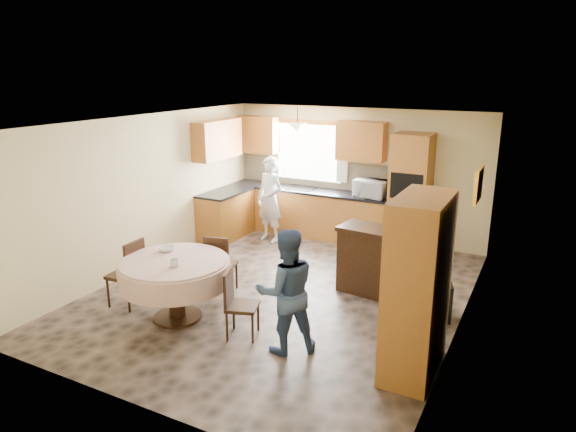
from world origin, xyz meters
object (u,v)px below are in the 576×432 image
at_px(dining_table, 175,273).
at_px(chair_back, 219,262).
at_px(person_sink, 270,200).
at_px(person_dining, 286,291).
at_px(chair_left, 130,270).
at_px(sideboard, 382,265).
at_px(cupboard, 418,287).
at_px(oven_tower, 410,193).
at_px(chair_right, 237,300).

bearing_deg(dining_table, chair_back, 85.81).
relative_size(person_sink, person_dining, 1.09).
relative_size(chair_left, person_dining, 0.64).
height_order(sideboard, cupboard, cupboard).
relative_size(dining_table, chair_back, 1.59).
distance_m(oven_tower, person_dining, 4.12).
height_order(sideboard, chair_back, sideboard).
bearing_deg(cupboard, person_sink, 138.53).
bearing_deg(dining_table, person_dining, -1.53).
bearing_deg(person_sink, cupboard, -26.63).
xyz_separation_m(chair_right, person_dining, (0.69, -0.02, 0.27)).
bearing_deg(dining_table, chair_left, 179.61).
bearing_deg(oven_tower, dining_table, -116.29).
bearing_deg(person_sink, dining_table, -67.10).
height_order(dining_table, person_sink, person_sink).
distance_m(oven_tower, dining_table, 4.53).
height_order(cupboard, person_dining, cupboard).
xyz_separation_m(chair_back, person_dining, (1.58, -0.94, 0.25)).
bearing_deg(sideboard, chair_back, -146.42).
bearing_deg(chair_right, person_dining, -110.31).
relative_size(chair_right, person_dining, 0.57).
bearing_deg(chair_left, cupboard, 89.77).
bearing_deg(chair_left, oven_tower, 141.79).
bearing_deg(oven_tower, chair_back, -121.56).
bearing_deg(chair_left, chair_right, 85.66).
xyz_separation_m(oven_tower, person_dining, (-0.35, -4.09, -0.31)).
height_order(dining_table, chair_left, chair_left).
bearing_deg(sideboard, chair_left, -139.76).
relative_size(chair_left, person_sink, 0.59).
bearing_deg(person_sink, chair_right, -52.20).
bearing_deg(cupboard, chair_left, -176.74).
height_order(sideboard, person_sink, person_sink).
bearing_deg(chair_left, person_sink, 170.98).
xyz_separation_m(sideboard, chair_left, (-2.98, -1.95, 0.06)).
height_order(chair_back, person_dining, person_dining).
bearing_deg(chair_back, chair_right, 120.64).
xyz_separation_m(dining_table, chair_back, (0.07, 0.90, -0.14)).
relative_size(cupboard, dining_table, 1.37).
relative_size(chair_back, person_sink, 0.56).
bearing_deg(dining_table, sideboard, 41.87).
distance_m(dining_table, person_sink, 3.40).
xyz_separation_m(dining_table, person_dining, (1.65, -0.04, 0.11)).
bearing_deg(cupboard, chair_back, 167.38).
xyz_separation_m(cupboard, chair_back, (-3.00, 0.67, -0.48)).
xyz_separation_m(cupboard, chair_right, (-2.11, -0.25, -0.51)).
bearing_deg(dining_table, oven_tower, 63.71).
bearing_deg(cupboard, sideboard, 117.37).
distance_m(dining_table, chair_right, 0.97).
bearing_deg(person_dining, sideboard, -145.23).
xyz_separation_m(oven_tower, sideboard, (0.18, -2.10, -0.59)).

